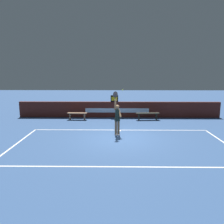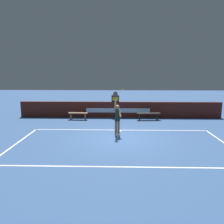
% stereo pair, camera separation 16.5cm
% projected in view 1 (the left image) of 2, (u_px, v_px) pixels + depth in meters
% --- Properties ---
extents(ground_plane, '(60.00, 60.00, 0.00)m').
position_uv_depth(ground_plane, '(121.00, 138.00, 12.57)').
color(ground_plane, '#315182').
extents(court_lines, '(10.65, 5.59, 0.00)m').
position_uv_depth(court_lines, '(121.00, 144.00, 11.51)').
color(court_lines, white).
rests_on(court_lines, ground).
extents(back_wall, '(15.65, 0.28, 1.22)m').
position_uv_depth(back_wall, '(119.00, 110.00, 17.95)').
color(back_wall, '#4F1D16').
rests_on(back_wall, ground).
extents(speed_display, '(0.58, 0.18, 0.50)m').
position_uv_depth(speed_display, '(114.00, 99.00, 17.80)').
color(speed_display, black).
rests_on(speed_display, back_wall).
extents(tennis_player, '(0.51, 0.44, 2.52)m').
position_uv_depth(tennis_player, '(117.00, 117.00, 12.87)').
color(tennis_player, brown).
rests_on(tennis_player, ground).
extents(tennis_ball, '(0.07, 0.07, 0.07)m').
position_uv_depth(tennis_ball, '(123.00, 90.00, 12.33)').
color(tennis_ball, '#D1DE38').
extents(courtside_bench_near, '(1.74, 0.46, 0.52)m').
position_uv_depth(courtside_bench_near, '(148.00, 115.00, 17.03)').
color(courtside_bench_near, black).
rests_on(courtside_bench_near, ground).
extents(courtside_bench_far, '(1.46, 0.43, 0.52)m').
position_uv_depth(courtside_bench_far, '(77.00, 114.00, 17.11)').
color(courtside_bench_far, '#886349').
rests_on(courtside_bench_far, ground).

